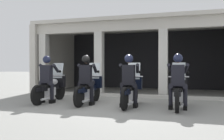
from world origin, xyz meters
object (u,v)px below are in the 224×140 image
at_px(motorcycle_far_left, 52,87).
at_px(motorcycle_far_right, 178,91).
at_px(motorcycle_center_left, 90,88).
at_px(police_officer_center_left, 86,75).
at_px(police_officer_far_left, 47,75).
at_px(motorcycle_center_right, 131,90).
at_px(police_officer_far_right, 178,76).
at_px(police_officer_center_right, 129,76).

relative_size(motorcycle_far_left, motorcycle_far_right, 1.00).
distance_m(motorcycle_center_left, police_officer_center_left, 0.52).
distance_m(police_officer_far_left, motorcycle_center_right, 2.87).
bearing_deg(motorcycle_far_left, police_officer_far_left, -88.97).
distance_m(motorcycle_center_left, motorcycle_far_right, 2.83).
height_order(motorcycle_far_left, motorcycle_center_left, same).
height_order(police_officer_far_left, motorcycle_center_left, police_officer_far_left).
distance_m(police_officer_far_left, police_officer_far_right, 4.24).
xyz_separation_m(police_officer_center_left, motorcycle_center_right, (1.41, 0.21, -0.44)).
bearing_deg(police_officer_far_left, motorcycle_center_right, 5.72).
distance_m(motorcycle_far_left, police_officer_center_left, 1.50).
height_order(motorcycle_center_right, police_officer_far_right, police_officer_far_right).
height_order(police_officer_far_left, motorcycle_center_right, police_officer_far_left).
bearing_deg(motorcycle_center_right, motorcycle_far_right, 2.91).
distance_m(police_officer_far_left, motorcycle_center_left, 1.51).
xyz_separation_m(motorcycle_center_left, motorcycle_far_right, (2.82, -0.02, 0.00)).
distance_m(police_officer_far_left, police_officer_center_right, 2.83).
bearing_deg(motorcycle_far_right, motorcycle_far_left, 177.45).
bearing_deg(motorcycle_center_left, motorcycle_far_right, 6.74).
height_order(police_officer_far_left, police_officer_center_left, same).
distance_m(police_officer_center_left, police_officer_center_right, 1.41).
relative_size(motorcycle_center_left, police_officer_center_left, 1.29).
height_order(motorcycle_far_right, police_officer_far_right, police_officer_far_right).
bearing_deg(motorcycle_center_left, police_officer_far_right, 1.01).
relative_size(motorcycle_far_right, police_officer_far_right, 1.29).
bearing_deg(police_officer_far_right, police_officer_center_left, 177.23).
distance_m(police_officer_center_left, motorcycle_far_right, 2.87).
distance_m(motorcycle_center_left, motorcycle_center_right, 1.41).
bearing_deg(motorcycle_far_right, motorcycle_center_right, 179.75).
height_order(motorcycle_far_left, police_officer_far_left, police_officer_far_left).
height_order(police_officer_center_left, police_officer_far_right, same).
relative_size(motorcycle_far_left, police_officer_far_left, 1.29).
bearing_deg(police_officer_center_right, police_officer_far_left, 179.46).
height_order(motorcycle_center_right, police_officer_center_right, police_officer_center_right).
relative_size(motorcycle_center_left, motorcycle_center_right, 1.00).
xyz_separation_m(police_officer_far_left, police_officer_center_right, (2.82, -0.06, 0.00)).
xyz_separation_m(police_officer_far_left, police_officer_far_right, (4.24, -0.01, 0.00)).
distance_m(police_officer_center_left, police_officer_far_right, 2.83).
relative_size(motorcycle_center_left, motorcycle_far_right, 1.00).
bearing_deg(motorcycle_center_right, police_officer_center_left, -170.71).
bearing_deg(police_officer_far_left, motorcycle_center_left, 12.91).
distance_m(police_officer_center_right, police_officer_far_right, 1.41).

